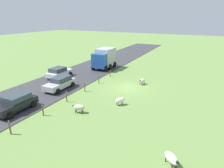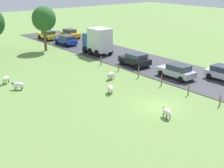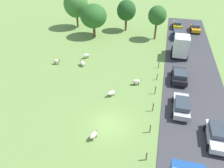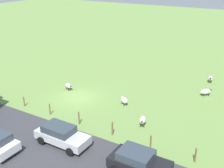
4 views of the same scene
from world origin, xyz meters
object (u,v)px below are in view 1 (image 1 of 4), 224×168
sheep_0 (120,100)px  car_1 (60,83)px  sheep_2 (79,107)px  sheep_5 (142,81)px  sheep_3 (172,158)px  car_5 (59,72)px  truck_1 (104,58)px  car_3 (15,103)px

sheep_0 → car_1: bearing=-5.6°
car_1 → sheep_2: bearing=144.3°
sheep_2 → sheep_5: bearing=-104.8°
sheep_3 → car_1: size_ratio=0.29×
sheep_2 → car_5: bearing=-40.6°
sheep_3 → truck_1: 23.73m
sheep_0 → car_5: 12.65m
sheep_2 → car_5: 11.97m
sheep_0 → sheep_3: (-6.35, 6.44, -0.01)m
sheep_2 → sheep_3: size_ratio=1.06×
sheep_2 → car_5: size_ratio=0.33×
sheep_3 → sheep_5: sheep_5 is taller
sheep_3 → car_5: car_5 is taller
sheep_3 → car_1: bearing=-26.1°
sheep_0 → car_5: (11.82, -4.49, 0.35)m
sheep_2 → car_1: car_1 is taller
car_3 → sheep_2: bearing=-157.3°
sheep_3 → truck_1: bearing=-51.5°
sheep_0 → car_3: bearing=34.0°
sheep_0 → sheep_3: size_ratio=0.92×
car_3 → car_5: (3.44, -10.16, -0.01)m
sheep_5 → sheep_3: bearing=115.1°
sheep_0 → sheep_5: sheep_0 is taller
sheep_2 → car_1: 7.09m
sheep_2 → car_5: car_5 is taller
sheep_5 → truck_1: bearing=-30.6°
car_1 → sheep_3: bearing=153.9°
car_1 → car_5: size_ratio=1.08×
sheep_3 → truck_1: size_ratio=0.27×
sheep_5 → car_1: size_ratio=0.27×
sheep_0 → sheep_5: size_ratio=0.96×
sheep_2 → sheep_3: 9.62m
sheep_0 → car_5: bearing=-20.8°
sheep_5 → car_5: bearing=12.5°
sheep_0 → truck_1: bearing=-55.2°
truck_1 → car_1: size_ratio=1.04×
sheep_0 → sheep_5: 7.12m
truck_1 → car_3: truck_1 is taller
truck_1 → car_5: (3.42, 7.61, -1.00)m
sheep_3 → car_1: 16.53m
sheep_3 → car_5: bearing=-31.0°
sheep_5 → car_3: size_ratio=0.29×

